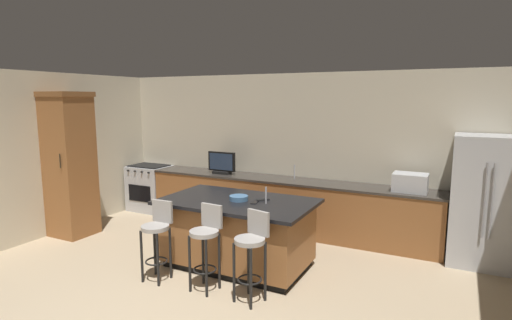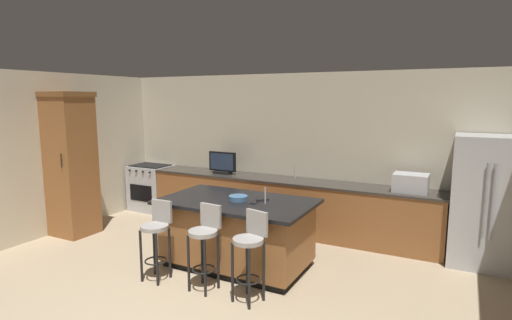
{
  "view_description": "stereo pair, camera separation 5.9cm",
  "coord_description": "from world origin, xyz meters",
  "px_view_note": "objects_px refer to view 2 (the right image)",
  "views": [
    {
      "loc": [
        2.54,
        -2.46,
        2.24
      ],
      "look_at": [
        -0.12,
        2.81,
        1.34
      ],
      "focal_mm": 28.36,
      "sensor_mm": 36.0,
      "label": 1
    },
    {
      "loc": [
        2.59,
        -2.43,
        2.24
      ],
      "look_at": [
        -0.12,
        2.81,
        1.34
      ],
      "focal_mm": 28.36,
      "sensor_mm": 36.0,
      "label": 2
    }
  ],
  "objects_px": {
    "refrigerator": "(487,202)",
    "bar_stool_left": "(157,233)",
    "range_oven": "(151,187)",
    "tv_monitor": "(222,164)",
    "cabinet_tower": "(71,162)",
    "bar_stool_center": "(205,239)",
    "cell_phone": "(254,202)",
    "fruit_bowl": "(238,198)",
    "tv_remote": "(263,200)",
    "kitchen_island": "(237,232)",
    "microwave": "(411,183)",
    "bar_stool_right": "(250,248)"
  },
  "relations": [
    {
      "from": "bar_stool_left",
      "to": "cell_phone",
      "type": "xyz_separation_m",
      "value": [
        0.95,
        0.79,
        0.32
      ]
    },
    {
      "from": "tv_monitor",
      "to": "tv_remote",
      "type": "bearing_deg",
      "value": -43.32
    },
    {
      "from": "bar_stool_left",
      "to": "refrigerator",
      "type": "bearing_deg",
      "value": 31.69
    },
    {
      "from": "refrigerator",
      "to": "bar_stool_center",
      "type": "bearing_deg",
      "value": -141.75
    },
    {
      "from": "kitchen_island",
      "to": "cell_phone",
      "type": "distance_m",
      "value": 0.52
    },
    {
      "from": "kitchen_island",
      "to": "fruit_bowl",
      "type": "relative_size",
      "value": 8.1
    },
    {
      "from": "fruit_bowl",
      "to": "tv_remote",
      "type": "height_order",
      "value": "fruit_bowl"
    },
    {
      "from": "cabinet_tower",
      "to": "bar_stool_center",
      "type": "relative_size",
      "value": 2.32
    },
    {
      "from": "kitchen_island",
      "to": "cabinet_tower",
      "type": "xyz_separation_m",
      "value": [
        -3.08,
        -0.11,
        0.75
      ]
    },
    {
      "from": "cabinet_tower",
      "to": "bar_stool_right",
      "type": "bearing_deg",
      "value": -10.05
    },
    {
      "from": "cabinet_tower",
      "to": "fruit_bowl",
      "type": "bearing_deg",
      "value": 1.97
    },
    {
      "from": "bar_stool_center",
      "to": "tv_remote",
      "type": "xyz_separation_m",
      "value": [
        0.31,
        0.89,
        0.31
      ]
    },
    {
      "from": "refrigerator",
      "to": "bar_stool_left",
      "type": "bearing_deg",
      "value": -146.89
    },
    {
      "from": "refrigerator",
      "to": "kitchen_island",
      "type": "bearing_deg",
      "value": -152.06
    },
    {
      "from": "bar_stool_right",
      "to": "kitchen_island",
      "type": "bearing_deg",
      "value": 141.61
    },
    {
      "from": "cabinet_tower",
      "to": "tv_remote",
      "type": "bearing_deg",
      "value": 4.12
    },
    {
      "from": "range_oven",
      "to": "fruit_bowl",
      "type": "bearing_deg",
      "value": -28.66
    },
    {
      "from": "range_oven",
      "to": "bar_stool_center",
      "type": "xyz_separation_m",
      "value": [
        2.94,
        -2.37,
        0.15
      ]
    },
    {
      "from": "refrigerator",
      "to": "cabinet_tower",
      "type": "xyz_separation_m",
      "value": [
        -6.02,
        -1.67,
        0.33
      ]
    },
    {
      "from": "kitchen_island",
      "to": "microwave",
      "type": "height_order",
      "value": "microwave"
    },
    {
      "from": "cabinet_tower",
      "to": "cell_phone",
      "type": "relative_size",
      "value": 15.64
    },
    {
      "from": "kitchen_island",
      "to": "bar_stool_right",
      "type": "xyz_separation_m",
      "value": [
        0.6,
        -0.76,
        0.15
      ]
    },
    {
      "from": "cabinet_tower",
      "to": "fruit_bowl",
      "type": "xyz_separation_m",
      "value": [
        3.1,
        0.11,
        -0.27
      ]
    },
    {
      "from": "refrigerator",
      "to": "cell_phone",
      "type": "bearing_deg",
      "value": -149.43
    },
    {
      "from": "refrigerator",
      "to": "microwave",
      "type": "bearing_deg",
      "value": 176.45
    },
    {
      "from": "tv_remote",
      "to": "cell_phone",
      "type": "bearing_deg",
      "value": -60.11
    },
    {
      "from": "cell_phone",
      "to": "tv_remote",
      "type": "bearing_deg",
      "value": 65.91
    },
    {
      "from": "fruit_bowl",
      "to": "tv_remote",
      "type": "bearing_deg",
      "value": 25.36
    },
    {
      "from": "refrigerator",
      "to": "range_oven",
      "type": "distance_m",
      "value": 5.89
    },
    {
      "from": "kitchen_island",
      "to": "tv_remote",
      "type": "distance_m",
      "value": 0.57
    },
    {
      "from": "kitchen_island",
      "to": "refrigerator",
      "type": "height_order",
      "value": "refrigerator"
    },
    {
      "from": "refrigerator",
      "to": "bar_stool_left",
      "type": "relative_size",
      "value": 1.79
    },
    {
      "from": "range_oven",
      "to": "cabinet_tower",
      "type": "xyz_separation_m",
      "value": [
        -0.14,
        -1.72,
        0.76
      ]
    },
    {
      "from": "refrigerator",
      "to": "tv_remote",
      "type": "height_order",
      "value": "refrigerator"
    },
    {
      "from": "range_oven",
      "to": "tv_monitor",
      "type": "bearing_deg",
      "value": -1.68
    },
    {
      "from": "tv_monitor",
      "to": "bar_stool_left",
      "type": "relative_size",
      "value": 0.54
    },
    {
      "from": "microwave",
      "to": "cell_phone",
      "type": "distance_m",
      "value": 2.37
    },
    {
      "from": "bar_stool_center",
      "to": "fruit_bowl",
      "type": "relative_size",
      "value": 4.07
    },
    {
      "from": "range_oven",
      "to": "microwave",
      "type": "height_order",
      "value": "microwave"
    },
    {
      "from": "kitchen_island",
      "to": "bar_stool_center",
      "type": "relative_size",
      "value": 1.99
    },
    {
      "from": "range_oven",
      "to": "bar_stool_center",
      "type": "distance_m",
      "value": 3.78
    },
    {
      "from": "bar_stool_right",
      "to": "tv_remote",
      "type": "bearing_deg",
      "value": 121.16
    },
    {
      "from": "cabinet_tower",
      "to": "tv_remote",
      "type": "distance_m",
      "value": 3.41
    },
    {
      "from": "bar_stool_center",
      "to": "bar_stool_right",
      "type": "distance_m",
      "value": 0.6
    },
    {
      "from": "bar_stool_center",
      "to": "tv_remote",
      "type": "relative_size",
      "value": 5.94
    },
    {
      "from": "tv_monitor",
      "to": "cell_phone",
      "type": "bearing_deg",
      "value": -47.14
    },
    {
      "from": "cabinet_tower",
      "to": "bar_stool_center",
      "type": "height_order",
      "value": "cabinet_tower"
    },
    {
      "from": "microwave",
      "to": "bar_stool_center",
      "type": "relative_size",
      "value": 0.48
    },
    {
      "from": "kitchen_island",
      "to": "refrigerator",
      "type": "xyz_separation_m",
      "value": [
        2.94,
        1.56,
        0.42
      ]
    },
    {
      "from": "fruit_bowl",
      "to": "tv_monitor",
      "type": "bearing_deg",
      "value": 128.05
    }
  ]
}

